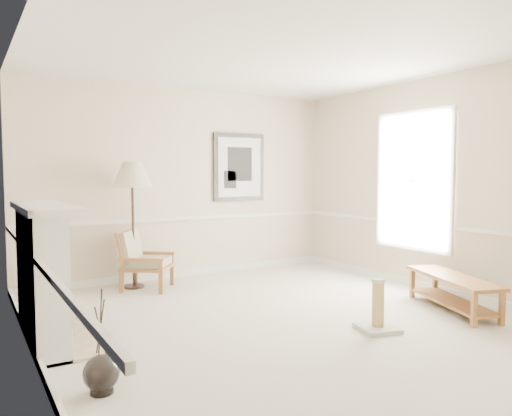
{
  "coord_description": "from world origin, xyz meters",
  "views": [
    {
      "loc": [
        -2.98,
        -4.46,
        1.6
      ],
      "look_at": [
        0.08,
        0.7,
        1.18
      ],
      "focal_mm": 35.0,
      "sensor_mm": 36.0,
      "label": 1
    }
  ],
  "objects": [
    {
      "name": "ground",
      "position": [
        0.0,
        0.0,
        0.0
      ],
      "size": [
        5.5,
        5.5,
        0.0
      ],
      "primitive_type": "plane",
      "color": "silver",
      "rests_on": "ground"
    },
    {
      "name": "floor_vase",
      "position": [
        -2.15,
        -0.85,
        0.14
      ],
      "size": [
        0.27,
        0.27,
        0.78
      ],
      "rotation": [
        0.0,
        0.0,
        -0.13
      ],
      "color": "black",
      "rests_on": "ground"
    },
    {
      "name": "scratching_post",
      "position": [
        0.63,
        -0.8,
        0.17
      ],
      "size": [
        0.45,
        0.45,
        0.54
      ],
      "rotation": [
        0.0,
        0.0,
        -0.23
      ],
      "color": "beige",
      "rests_on": "ground"
    },
    {
      "name": "bench",
      "position": [
        1.93,
        -0.69,
        0.27
      ],
      "size": [
        0.88,
        1.48,
        0.41
      ],
      "rotation": [
        0.0,
        0.0,
        -0.35
      ],
      "color": "#985731",
      "rests_on": "ground"
    },
    {
      "name": "armchair",
      "position": [
        -0.87,
        2.24,
        0.44
      ],
      "size": [
        0.89,
        0.88,
        0.82
      ],
      "rotation": [
        0.0,
        0.0,
        0.93
      ],
      "color": "#985731",
      "rests_on": "ground"
    },
    {
      "name": "fireplace",
      "position": [
        -2.34,
        0.6,
        0.64
      ],
      "size": [
        0.64,
        1.64,
        1.31
      ],
      "color": "white",
      "rests_on": "ground"
    },
    {
      "name": "room",
      "position": [
        0.14,
        0.08,
        1.87
      ],
      "size": [
        5.04,
        5.54,
        2.92
      ],
      "color": "beige",
      "rests_on": "ground"
    },
    {
      "name": "floor_lamp",
      "position": [
        -0.94,
        2.35,
        1.54
      ],
      "size": [
        0.58,
        0.58,
        1.76
      ],
      "rotation": [
        0.0,
        0.0,
        0.04
      ],
      "color": "black",
      "rests_on": "ground"
    }
  ]
}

